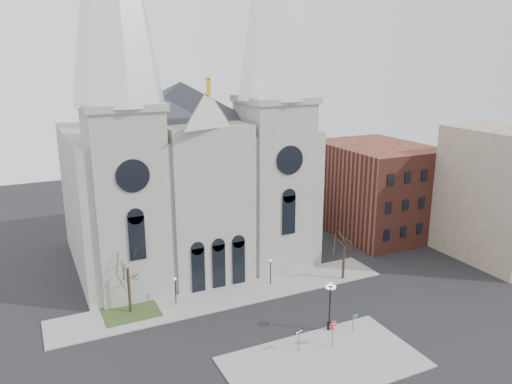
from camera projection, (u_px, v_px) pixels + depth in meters
name	position (u px, v px, depth m)	size (l,w,h in m)	color
ground	(270.00, 343.00, 48.89)	(160.00, 160.00, 0.00)	black
sidewalk_near	(323.00, 362.00, 45.77)	(18.00, 10.00, 0.14)	gray
sidewalk_far	(227.00, 296.00, 58.44)	(40.00, 6.00, 0.14)	gray
grass_patch	(131.00, 312.00, 54.71)	(6.00, 5.00, 0.18)	#354B20
cathedral	(189.00, 127.00, 63.89)	(33.00, 26.66, 54.00)	gray
bg_building_brick	(375.00, 189.00, 78.68)	(14.00, 18.00, 14.00)	brown
bg_building_tan	(499.00, 195.00, 67.57)	(10.00, 14.00, 18.00)	gray
tree_left	(127.00, 266.00, 53.26)	(3.20, 3.20, 7.50)	black
tree_right	(344.00, 246.00, 61.79)	(3.20, 3.20, 6.00)	black
ped_lamp_left	(175.00, 286.00, 55.77)	(0.32, 0.32, 3.26)	black
ped_lamp_right	(271.00, 267.00, 60.78)	(0.32, 0.32, 3.26)	black
stop_sign	(333.00, 328.00, 47.73)	(0.97, 0.16, 2.70)	slate
globe_lamp	(330.00, 300.00, 50.28)	(1.39, 1.39, 5.26)	black
one_way_sign	(299.00, 336.00, 47.06)	(1.00, 0.28, 2.34)	slate
street_name_sign	(354.00, 321.00, 50.39)	(0.63, 0.12, 1.97)	slate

